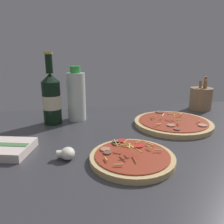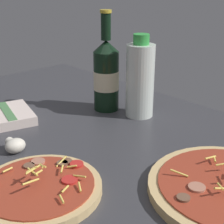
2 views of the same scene
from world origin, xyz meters
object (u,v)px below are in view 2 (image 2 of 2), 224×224
mushroom_left (15,145)px  dish_towel (7,115)px  beer_bottle (106,74)px  pizza_near (40,188)px  oil_bottle (140,80)px

mushroom_left → dish_towel: bearing=157.7°
beer_bottle → pizza_near: bearing=-58.1°
beer_bottle → mushroom_left: (5.68, -31.63, -8.56)cm
pizza_near → oil_bottle: 42.18cm
pizza_near → dish_towel: 35.94cm
mushroom_left → dish_towel: (-17.51, 7.19, -0.36)cm
mushroom_left → dish_towel: size_ratio=0.27×
pizza_near → mushroom_left: (-16.59, 4.14, 0.64)cm
dish_towel → mushroom_left: bearing=-22.3°
mushroom_left → oil_bottle: bearing=83.7°
pizza_near → beer_bottle: beer_bottle is taller
oil_bottle → mushroom_left: oil_bottle is taller
pizza_near → mushroom_left: 17.11cm
pizza_near → beer_bottle: 43.13cm
beer_bottle → oil_bottle: bearing=19.5°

